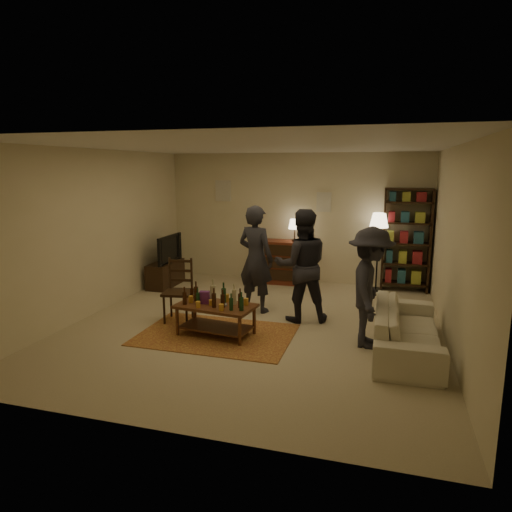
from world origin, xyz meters
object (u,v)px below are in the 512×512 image
at_px(dresser, 283,261).
at_px(floor_lamp, 379,226).
at_px(tv_stand, 166,268).
at_px(sofa, 407,329).
at_px(person_by_sofa, 370,288).
at_px(coffee_table, 216,308).
at_px(dining_chair, 179,288).
at_px(person_left, 256,259).
at_px(person_right, 302,266).
at_px(bookshelf, 406,239).

height_order(dresser, floor_lamp, floor_lamp).
xyz_separation_m(tv_stand, dresser, (2.25, 0.91, 0.09)).
height_order(sofa, person_by_sofa, person_by_sofa).
bearing_deg(sofa, coffee_table, 93.18).
relative_size(dining_chair, tv_stand, 0.96).
relative_size(dining_chair, floor_lamp, 0.66).
xyz_separation_m(floor_lamp, person_left, (-1.93, -1.92, -0.40)).
height_order(tv_stand, person_by_sofa, person_by_sofa).
bearing_deg(person_by_sofa, person_right, 52.75).
bearing_deg(floor_lamp, person_by_sofa, -90.42).
distance_m(sofa, person_by_sofa, 0.72).
relative_size(dining_chair, bookshelf, 0.50).
height_order(coffee_table, dining_chair, dining_chair).
bearing_deg(dining_chair, floor_lamp, 33.50).
distance_m(dresser, person_by_sofa, 3.61).
bearing_deg(sofa, person_right, 61.54).
bearing_deg(coffee_table, dresser, 85.64).
height_order(dining_chair, floor_lamp, floor_lamp).
bearing_deg(floor_lamp, person_right, -116.62).
relative_size(tv_stand, bookshelf, 0.52).
xyz_separation_m(floor_lamp, person_by_sofa, (-0.02, -2.99, -0.48)).
distance_m(dining_chair, sofa, 3.46).
height_order(dining_chair, tv_stand, tv_stand).
xyz_separation_m(person_left, person_by_sofa, (1.91, -1.06, -0.08)).
bearing_deg(coffee_table, bookshelf, 51.08).
bearing_deg(coffee_table, person_by_sofa, 5.61).
xyz_separation_m(bookshelf, floor_lamp, (-0.52, -0.13, 0.26)).
xyz_separation_m(dining_chair, floor_lamp, (2.96, 2.73, 0.76)).
distance_m(coffee_table, dresser, 3.27).
relative_size(coffee_table, person_right, 0.67).
bearing_deg(dining_chair, dresser, 60.32).
relative_size(bookshelf, floor_lamp, 1.31).
relative_size(person_left, person_by_sofa, 1.10).
xyz_separation_m(coffee_table, dresser, (0.25, 3.26, 0.07)).
bearing_deg(tv_stand, person_right, -23.67).
xyz_separation_m(dining_chair, person_right, (1.86, 0.54, 0.36)).
relative_size(dining_chair, dresser, 0.74).
height_order(coffee_table, person_by_sofa, person_by_sofa).
bearing_deg(sofa, person_left, 64.90).
bearing_deg(floor_lamp, dining_chair, -137.27).
relative_size(tv_stand, person_by_sofa, 0.65).
relative_size(coffee_table, tv_stand, 1.12).
bearing_deg(floor_lamp, sofa, -81.09).
bearing_deg(dining_chair, coffee_table, -39.62).
distance_m(dining_chair, person_by_sofa, 2.96).
relative_size(person_right, person_by_sofa, 1.09).
bearing_deg(floor_lamp, bookshelf, 13.94).
bearing_deg(dresser, person_right, -70.17).
bearing_deg(dresser, person_by_sofa, -58.18).
xyz_separation_m(sofa, person_left, (-2.41, 1.13, 0.59)).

